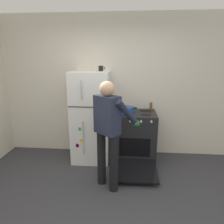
% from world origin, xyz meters
% --- Properties ---
extents(ground, '(8.00, 8.00, 0.00)m').
position_xyz_m(ground, '(0.00, 0.00, 0.00)').
color(ground, '#38383D').
extents(kitchen_wall_back, '(6.00, 0.10, 2.70)m').
position_xyz_m(kitchen_wall_back, '(0.00, 1.95, 1.35)').
color(kitchen_wall_back, silver).
rests_on(kitchen_wall_back, ground).
extents(refrigerator, '(0.68, 0.72, 1.67)m').
position_xyz_m(refrigerator, '(-0.37, 1.57, 0.83)').
color(refrigerator, white).
rests_on(refrigerator, ground).
extents(stove_range, '(0.76, 1.23, 0.94)m').
position_xyz_m(stove_range, '(0.44, 1.55, 0.46)').
color(stove_range, black).
rests_on(stove_range, ground).
extents(person_cook, '(0.68, 0.72, 1.60)m').
position_xyz_m(person_cook, '(0.05, 0.70, 0.96)').
color(person_cook, black).
rests_on(person_cook, ground).
extents(red_pot, '(0.37, 0.27, 0.11)m').
position_xyz_m(red_pot, '(0.28, 1.52, 0.99)').
color(red_pot, '#19479E').
rests_on(red_pot, stove_range).
extents(coffee_mug, '(0.11, 0.08, 0.10)m').
position_xyz_m(coffee_mug, '(-0.18, 1.62, 1.72)').
color(coffee_mug, black).
rests_on(coffee_mug, refrigerator).
extents(pepper_mill, '(0.05, 0.05, 0.15)m').
position_xyz_m(pepper_mill, '(0.74, 1.77, 1.01)').
color(pepper_mill, brown).
rests_on(pepper_mill, stove_range).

